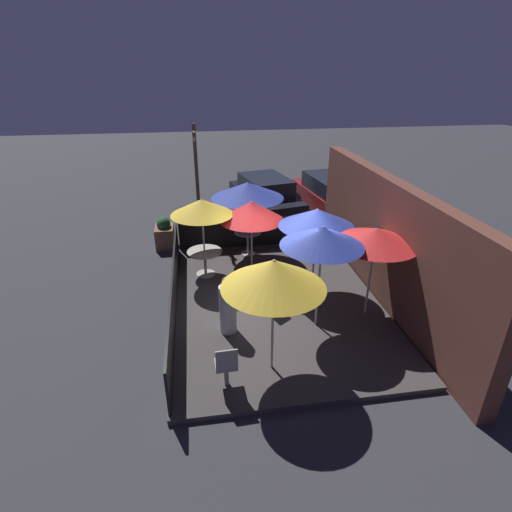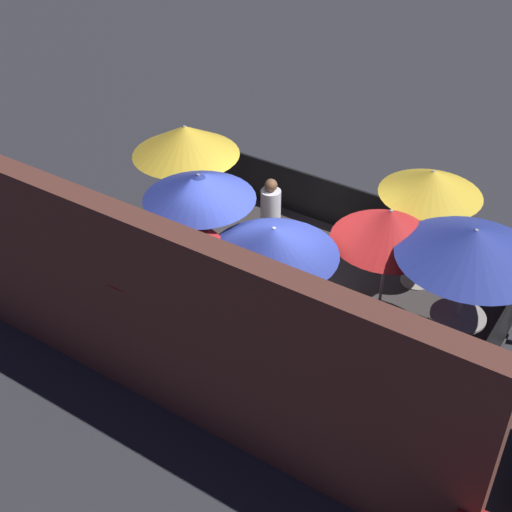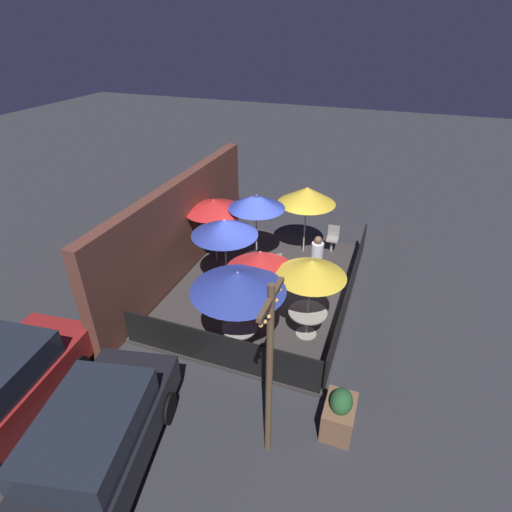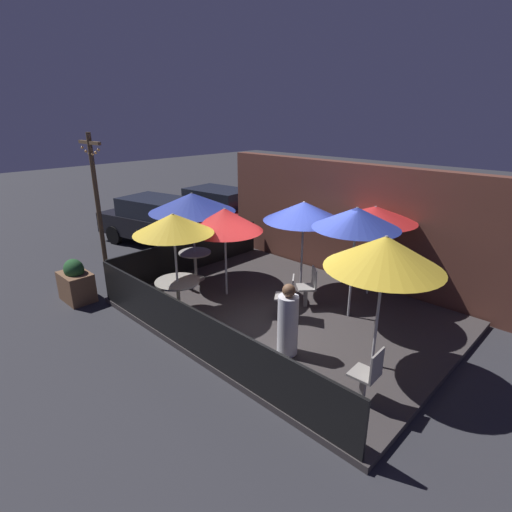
{
  "view_description": "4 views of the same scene",
  "coord_description": "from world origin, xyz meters",
  "px_view_note": "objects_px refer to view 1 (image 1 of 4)",
  "views": [
    {
      "loc": [
        8.58,
        -1.83,
        5.58
      ],
      "look_at": [
        -0.32,
        -0.46,
        1.25
      ],
      "focal_mm": 28.0,
      "sensor_mm": 36.0,
      "label": 1
    },
    {
      "loc": [
        -4.83,
        8.22,
        7.95
      ],
      "look_at": [
        0.29,
        0.46,
        1.2
      ],
      "focal_mm": 50.0,
      "sensor_mm": 36.0,
      "label": 2
    },
    {
      "loc": [
        -9.58,
        -3.21,
        7.21
      ],
      "look_at": [
        0.07,
        0.33,
        1.08
      ],
      "focal_mm": 28.0,
      "sensor_mm": 36.0,
      "label": 3
    },
    {
      "loc": [
        5.16,
        -6.3,
        4.33
      ],
      "look_at": [
        -0.76,
        -0.19,
        1.27
      ],
      "focal_mm": 28.0,
      "sensor_mm": 36.0,
      "label": 4
    }
  ],
  "objects_px": {
    "dining_table_1": "(205,256)",
    "patio_chair_0": "(297,286)",
    "patio_umbrella_5": "(375,236)",
    "patio_chair_2": "(267,288)",
    "patio_umbrella_2": "(322,237)",
    "patron_0": "(228,307)",
    "planter_box": "(165,234)",
    "dining_table_0": "(248,236)",
    "parked_car_0": "(265,196)",
    "patio_umbrella_0": "(247,190)",
    "light_post": "(197,176)",
    "parked_car_1": "(330,195)",
    "patio_umbrella_1": "(202,207)",
    "patio_chair_1": "(226,365)",
    "patio_umbrella_4": "(274,274)",
    "patio_umbrella_6": "(317,218)",
    "patio_umbrella_3": "(251,211)"
  },
  "relations": [
    {
      "from": "patio_umbrella_0",
      "to": "parked_car_0",
      "type": "distance_m",
      "value": 4.1
    },
    {
      "from": "patio_chair_0",
      "to": "parked_car_1",
      "type": "relative_size",
      "value": 0.21
    },
    {
      "from": "dining_table_0",
      "to": "patio_chair_0",
      "type": "relative_size",
      "value": 0.9
    },
    {
      "from": "patio_chair_0",
      "to": "dining_table_0",
      "type": "bearing_deg",
      "value": -33.99
    },
    {
      "from": "patio_umbrella_4",
      "to": "patio_umbrella_6",
      "type": "relative_size",
      "value": 1.06
    },
    {
      "from": "patio_chair_0",
      "to": "light_post",
      "type": "distance_m",
      "value": 5.94
    },
    {
      "from": "parked_car_1",
      "to": "patio_chair_0",
      "type": "bearing_deg",
      "value": -31.28
    },
    {
      "from": "dining_table_1",
      "to": "parked_car_1",
      "type": "distance_m",
      "value": 6.95
    },
    {
      "from": "patio_chair_2",
      "to": "planter_box",
      "type": "distance_m",
      "value": 5.15
    },
    {
      "from": "patio_umbrella_1",
      "to": "parked_car_0",
      "type": "xyz_separation_m",
      "value": [
        -4.85,
        2.6,
        -1.3
      ]
    },
    {
      "from": "patron_0",
      "to": "parked_car_1",
      "type": "distance_m",
      "value": 8.85
    },
    {
      "from": "parked_car_1",
      "to": "parked_car_0",
      "type": "bearing_deg",
      "value": -101.91
    },
    {
      "from": "patio_chair_1",
      "to": "patio_chair_2",
      "type": "relative_size",
      "value": 0.97
    },
    {
      "from": "patio_umbrella_3",
      "to": "dining_table_0",
      "type": "distance_m",
      "value": 1.82
    },
    {
      "from": "patio_umbrella_0",
      "to": "light_post",
      "type": "height_order",
      "value": "light_post"
    },
    {
      "from": "dining_table_0",
      "to": "patio_chair_1",
      "type": "bearing_deg",
      "value": -11.58
    },
    {
      "from": "patron_0",
      "to": "patio_chair_1",
      "type": "bearing_deg",
      "value": -16.46
    },
    {
      "from": "patron_0",
      "to": "dining_table_1",
      "type": "bearing_deg",
      "value": 177.81
    },
    {
      "from": "dining_table_1",
      "to": "parked_car_1",
      "type": "xyz_separation_m",
      "value": [
        -4.62,
        5.2,
        0.14
      ]
    },
    {
      "from": "dining_table_1",
      "to": "patio_chair_1",
      "type": "xyz_separation_m",
      "value": [
        4.55,
        0.22,
        -0.07
      ]
    },
    {
      "from": "patio_chair_2",
      "to": "parked_car_1",
      "type": "distance_m",
      "value": 7.57
    },
    {
      "from": "patio_chair_2",
      "to": "parked_car_1",
      "type": "relative_size",
      "value": 0.21
    },
    {
      "from": "light_post",
      "to": "parked_car_0",
      "type": "height_order",
      "value": "light_post"
    },
    {
      "from": "patio_umbrella_3",
      "to": "patio_umbrella_5",
      "type": "bearing_deg",
      "value": 44.65
    },
    {
      "from": "patio_chair_1",
      "to": "patron_0",
      "type": "bearing_deg",
      "value": -8.87
    },
    {
      "from": "patio_chair_2",
      "to": "light_post",
      "type": "height_order",
      "value": "light_post"
    },
    {
      "from": "patio_umbrella_2",
      "to": "patio_umbrella_1",
      "type": "bearing_deg",
      "value": -139.76
    },
    {
      "from": "patio_umbrella_0",
      "to": "dining_table_0",
      "type": "relative_size",
      "value": 2.75
    },
    {
      "from": "patio_umbrella_4",
      "to": "parked_car_0",
      "type": "xyz_separation_m",
      "value": [
        -9.01,
        1.45,
        -1.39
      ]
    },
    {
      "from": "patio_umbrella_0",
      "to": "patio_umbrella_3",
      "type": "relative_size",
      "value": 1.08
    },
    {
      "from": "patio_umbrella_4",
      "to": "patio_chair_1",
      "type": "xyz_separation_m",
      "value": [
        0.4,
        -0.93,
        -1.6
      ]
    },
    {
      "from": "dining_table_1",
      "to": "patio_chair_0",
      "type": "height_order",
      "value": "patio_chair_0"
    },
    {
      "from": "light_post",
      "to": "parked_car_1",
      "type": "bearing_deg",
      "value": 103.77
    },
    {
      "from": "patio_umbrella_4",
      "to": "dining_table_1",
      "type": "bearing_deg",
      "value": -164.62
    },
    {
      "from": "dining_table_1",
      "to": "patio_chair_2",
      "type": "height_order",
      "value": "patio_chair_2"
    },
    {
      "from": "patio_umbrella_1",
      "to": "patio_chair_2",
      "type": "distance_m",
      "value": 2.85
    },
    {
      "from": "patio_umbrella_3",
      "to": "dining_table_0",
      "type": "relative_size",
      "value": 2.56
    },
    {
      "from": "patio_umbrella_1",
      "to": "patio_umbrella_4",
      "type": "relative_size",
      "value": 0.94
    },
    {
      "from": "patio_umbrella_1",
      "to": "patio_umbrella_5",
      "type": "xyz_separation_m",
      "value": [
        2.58,
        3.76,
        -0.01
      ]
    },
    {
      "from": "patio_chair_0",
      "to": "patio_chair_1",
      "type": "relative_size",
      "value": 1.0
    },
    {
      "from": "patio_umbrella_4",
      "to": "planter_box",
      "type": "xyz_separation_m",
      "value": [
        -6.58,
        -2.4,
        -1.76
      ]
    },
    {
      "from": "patio_umbrella_2",
      "to": "patio_chair_2",
      "type": "xyz_separation_m",
      "value": [
        -0.92,
        -0.99,
        -1.68
      ]
    },
    {
      "from": "patio_umbrella_5",
      "to": "patio_chair_2",
      "type": "distance_m",
      "value": 2.83
    },
    {
      "from": "patio_umbrella_2",
      "to": "patron_0",
      "type": "distance_m",
      "value": 2.58
    },
    {
      "from": "dining_table_0",
      "to": "parked_car_0",
      "type": "height_order",
      "value": "parked_car_0"
    },
    {
      "from": "patio_umbrella_4",
      "to": "patio_umbrella_5",
      "type": "bearing_deg",
      "value": 120.98
    },
    {
      "from": "patio_umbrella_2",
      "to": "parked_car_1",
      "type": "bearing_deg",
      "value": 159.73
    },
    {
      "from": "patio_umbrella_6",
      "to": "patio_chair_0",
      "type": "relative_size",
      "value": 2.41
    },
    {
      "from": "patio_chair_1",
      "to": "parked_car_1",
      "type": "distance_m",
      "value": 10.44
    },
    {
      "from": "patio_umbrella_5",
      "to": "patron_0",
      "type": "xyz_separation_m",
      "value": [
        0.24,
        -3.36,
        -1.39
      ]
    }
  ]
}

